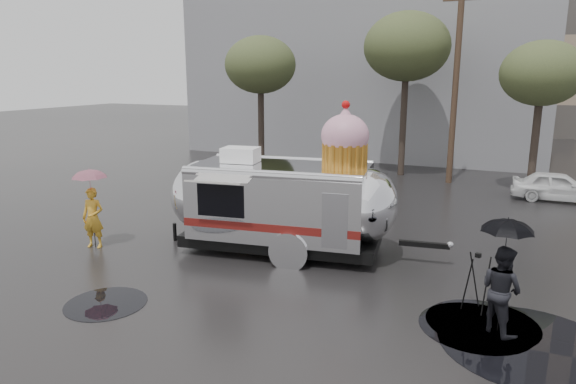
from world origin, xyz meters
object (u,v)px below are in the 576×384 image
at_px(person_right, 501,290).
at_px(tripod, 476,278).
at_px(person_left, 93,218).
at_px(airstream_trailer, 285,199).

distance_m(person_right, tripod, 0.96).
distance_m(person_left, tripod, 10.76).
relative_size(airstream_trailer, person_right, 4.55).
bearing_deg(person_right, airstream_trailer, 15.54).
xyz_separation_m(person_right, tripod, (-0.51, 0.80, -0.14)).
bearing_deg(tripod, person_right, -37.56).
bearing_deg(tripod, airstream_trailer, -179.80).
relative_size(person_left, tripod, 1.35).
bearing_deg(person_left, tripod, -12.71).
bearing_deg(person_right, tripod, -17.09).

